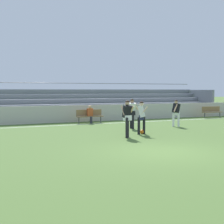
{
  "coord_description": "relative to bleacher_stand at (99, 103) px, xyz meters",
  "views": [
    {
      "loc": [
        -6.59,
        -9.86,
        2.18
      ],
      "look_at": [
        0.93,
        6.37,
        1.02
      ],
      "focal_mm": 53.37,
      "sensor_mm": 36.0,
      "label": 1
    }
  ],
  "objects": [
    {
      "name": "player_white_dropping_back",
      "position": [
        -1.91,
        -10.1,
        -0.23
      ],
      "size": [
        0.51,
        0.7,
        1.65
      ],
      "color": "black",
      "rests_on": "ground"
    },
    {
      "name": "soccer_ball",
      "position": [
        -1.82,
        -10.02,
        -1.1
      ],
      "size": [
        0.22,
        0.22,
        0.22
      ],
      "primitive_type": "sphere",
      "color": "orange",
      "rests_on": "ground"
    },
    {
      "name": "player_dark_pressing_high",
      "position": [
        1.76,
        -7.89,
        -0.25
      ],
      "size": [
        0.62,
        0.46,
        1.62
      ],
      "color": "white",
      "rests_on": "ground"
    },
    {
      "name": "bench_near_bin",
      "position": [
        8.29,
        -3.65,
        -0.66
      ],
      "size": [
        1.8,
        0.4,
        0.9
      ],
      "color": "olive",
      "rests_on": "ground"
    },
    {
      "name": "ground_plane",
      "position": [
        -3.59,
        -14.58,
        -1.21
      ],
      "size": [
        160.0,
        160.0,
        0.0
      ],
      "primitive_type": "plane",
      "color": "#4C6B30"
    },
    {
      "name": "spectator_seated",
      "position": [
        -2.2,
        -3.76,
        -0.51
      ],
      "size": [
        0.36,
        0.42,
        1.21
      ],
      "color": "#2D2D38",
      "rests_on": "ground"
    },
    {
      "name": "player_dark_overlapping",
      "position": [
        -3.08,
        -10.82,
        -0.18
      ],
      "size": [
        0.45,
        0.57,
        1.72
      ],
      "color": "black",
      "rests_on": "ground"
    },
    {
      "name": "bleacher_stand",
      "position": [
        0.0,
        0.0,
        0.0
      ],
      "size": [
        20.31,
        3.88,
        2.82
      ],
      "color": "#9EA3AD",
      "rests_on": "ground"
    },
    {
      "name": "sideline_wall",
      "position": [
        -3.59,
        -2.51,
        -0.63
      ],
      "size": [
        48.0,
        0.16,
        1.16
      ],
      "primitive_type": "cube",
      "color": "#BCB7AD",
      "rests_on": "ground"
    },
    {
      "name": "bench_far_left",
      "position": [
        -2.2,
        -3.65,
        -0.66
      ],
      "size": [
        1.8,
        0.4,
        0.9
      ],
      "color": "olive",
      "rests_on": "ground"
    },
    {
      "name": "field_line_sideline",
      "position": [
        -3.59,
        -4.35,
        -1.21
      ],
      "size": [
        44.0,
        0.12,
        0.01
      ],
      "primitive_type": "cube",
      "color": "white",
      "rests_on": "ground"
    },
    {
      "name": "player_white_wide_left",
      "position": [
        -1.18,
        -7.76,
        -0.19
      ],
      "size": [
        0.6,
        0.5,
        1.7
      ],
      "color": "black",
      "rests_on": "ground"
    }
  ]
}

